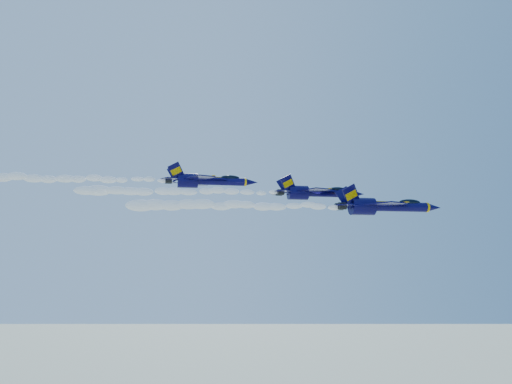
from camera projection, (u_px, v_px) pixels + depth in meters
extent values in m
cylinder|color=#090539|center=(400.00, 207.00, 83.70)|extent=(9.71, 1.62, 1.62)
ellipsoid|color=#090539|center=(362.00, 206.00, 82.28)|extent=(1.68, 2.91, 6.90)
cone|color=#090539|center=(433.00, 208.00, 85.01)|extent=(2.80, 1.62, 1.62)
cylinder|color=#E3A500|center=(427.00, 207.00, 84.74)|extent=(0.38, 1.68, 1.68)
ellipsoid|color=black|center=(410.00, 202.00, 84.18)|extent=(3.88, 1.26, 1.07)
cube|color=#E3A500|center=(410.00, 204.00, 84.15)|extent=(4.53, 1.08, 0.19)
cube|color=#090539|center=(385.00, 204.00, 78.51)|extent=(5.78, 6.85, 0.19)
cube|color=#090539|center=(362.00, 209.00, 86.88)|extent=(5.78, 6.85, 0.19)
cube|color=#E3A500|center=(394.00, 203.00, 78.83)|extent=(2.60, 5.40, 0.11)
cube|color=#E3A500|center=(370.00, 208.00, 87.21)|extent=(2.60, 5.40, 0.11)
cube|color=#090539|center=(351.00, 195.00, 80.89)|extent=(3.51, 1.11, 3.78)
cube|color=#090539|center=(346.00, 197.00, 83.09)|extent=(3.51, 1.11, 3.78)
cylinder|color=black|center=(342.00, 206.00, 80.81)|extent=(1.29, 1.19, 1.19)
cylinder|color=black|center=(339.00, 207.00, 82.17)|extent=(1.29, 1.19, 1.19)
cube|color=#E3A500|center=(382.00, 202.00, 83.13)|extent=(11.86, 0.38, 0.09)
ellipsoid|color=white|center=(238.00, 206.00, 77.91)|extent=(32.94, 1.95, 1.76)
cylinder|color=#090539|center=(329.00, 193.00, 87.20)|extent=(8.25, 1.38, 1.38)
ellipsoid|color=#090539|center=(298.00, 193.00, 85.99)|extent=(1.43, 2.48, 5.87)
cone|color=#090539|center=(358.00, 194.00, 88.31)|extent=(2.38, 1.38, 1.38)
cylinder|color=#E3A500|center=(352.00, 194.00, 88.08)|extent=(0.32, 1.43, 1.43)
ellipsoid|color=black|center=(338.00, 190.00, 87.61)|extent=(3.30, 1.07, 0.91)
cube|color=#E3A500|center=(338.00, 191.00, 87.58)|extent=(3.85, 0.92, 0.17)
cube|color=#090539|center=(314.00, 190.00, 82.78)|extent=(4.91, 5.83, 0.17)
cube|color=#090539|center=(301.00, 195.00, 89.90)|extent=(4.91, 5.83, 0.17)
cube|color=#E3A500|center=(321.00, 190.00, 83.06)|extent=(2.21, 4.59, 0.09)
cube|color=#E3A500|center=(307.00, 195.00, 90.18)|extent=(2.21, 4.59, 0.09)
cube|color=#090539|center=(288.00, 183.00, 84.81)|extent=(2.99, 0.94, 3.21)
cube|color=#090539|center=(285.00, 185.00, 86.68)|extent=(2.99, 0.94, 3.21)
cylinder|color=black|center=(281.00, 192.00, 84.74)|extent=(1.10, 1.01, 1.01)
cylinder|color=black|center=(279.00, 193.00, 85.90)|extent=(1.10, 1.01, 1.01)
cube|color=#E3A500|center=(314.00, 189.00, 86.72)|extent=(10.08, 0.32, 0.07)
ellipsoid|color=white|center=(180.00, 191.00, 81.76)|extent=(32.94, 1.66, 1.49)
cylinder|color=#090539|center=(221.00, 181.00, 90.90)|extent=(8.70, 1.45, 1.45)
ellipsoid|color=#090539|center=(188.00, 181.00, 89.62)|extent=(1.51, 2.61, 6.19)
cone|color=#090539|center=(251.00, 182.00, 92.07)|extent=(2.51, 1.45, 1.45)
cylinder|color=#E3A500|center=(245.00, 182.00, 91.83)|extent=(0.34, 1.51, 1.51)
ellipsoid|color=black|center=(230.00, 178.00, 91.33)|extent=(3.48, 1.13, 0.96)
cube|color=#E3A500|center=(230.00, 179.00, 91.29)|extent=(4.06, 0.97, 0.17)
cube|color=#090539|center=(199.00, 178.00, 86.24)|extent=(5.18, 6.14, 0.17)
cube|color=#090539|center=(195.00, 184.00, 93.74)|extent=(5.18, 6.14, 0.17)
cube|color=#E3A500|center=(207.00, 177.00, 86.53)|extent=(2.33, 4.84, 0.10)
cube|color=#E3A500|center=(203.00, 183.00, 94.04)|extent=(2.33, 4.84, 0.10)
cube|color=#090539|center=(176.00, 171.00, 88.37)|extent=(3.15, 0.99, 3.39)
cube|color=#090539|center=(176.00, 173.00, 90.34)|extent=(3.15, 0.99, 3.39)
cylinder|color=black|center=(169.00, 180.00, 88.30)|extent=(1.16, 1.06, 1.06)
cylinder|color=black|center=(168.00, 181.00, 89.52)|extent=(1.16, 1.06, 1.06)
cube|color=#E3A500|center=(205.00, 177.00, 90.39)|extent=(10.63, 0.34, 0.08)
ellipsoid|color=white|center=(68.00, 179.00, 85.35)|extent=(32.94, 1.75, 1.57)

